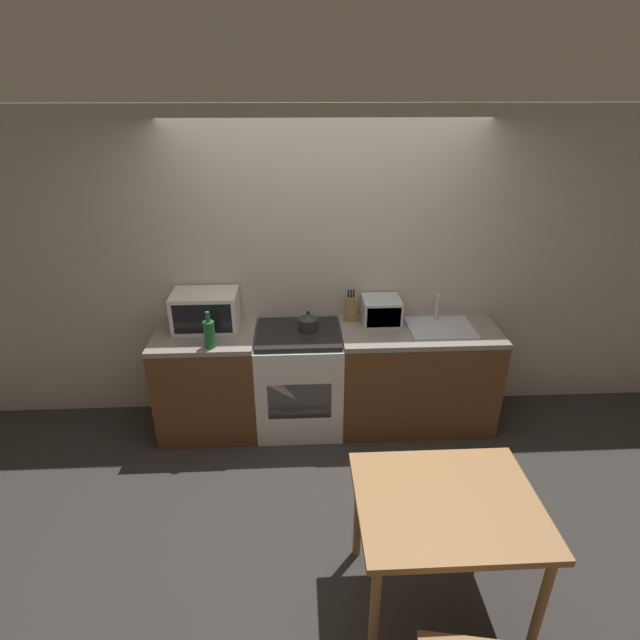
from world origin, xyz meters
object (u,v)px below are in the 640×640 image
stove_range (299,379)px  bottle (209,333)px  kettle (308,322)px  dining_table (446,513)px  microwave (206,311)px  toaster_oven (381,311)px

stove_range → bottle: bottle is taller
kettle → dining_table: (0.67, -1.76, -0.30)m
bottle → dining_table: 2.10m
kettle → dining_table: kettle is taller
stove_range → microwave: bearing=171.1°
bottle → microwave: bearing=102.9°
microwave → bottle: bearing=-77.1°
stove_range → dining_table: 1.89m
toaster_oven → bottle: bearing=-165.2°
microwave → toaster_oven: size_ratio=1.65×
microwave → toaster_oven: microwave is taller
stove_range → kettle: size_ratio=5.49×
microwave → bottle: 0.34m
microwave → stove_range: bearing=-8.9°
toaster_oven → dining_table: (0.06, -1.86, -0.34)m
bottle → kettle: bearing=19.1°
microwave → dining_table: size_ratio=0.55×
stove_range → dining_table: stove_range is taller
kettle → bottle: size_ratio=0.56×
kettle → bottle: 0.80m
kettle → dining_table: 1.91m
kettle → stove_range: bearing=-151.5°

